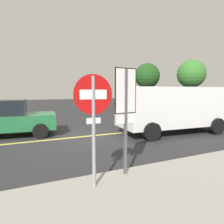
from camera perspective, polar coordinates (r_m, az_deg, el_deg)
The scene contains 9 objects.
ground_plane at distance 8.64m, azimuth -10.89°, elevation -7.42°, with size 80.00×80.00×0.00m, color #2D2D30.
sidewalk_curb at distance 3.87m, azimuth 9.94°, elevation -24.15°, with size 40.00×2.50×0.15m, color #9E9B93.
lane_marking_centre at distance 9.75m, azimuth 6.62°, elevation -5.75°, with size 28.00×0.16×0.01m, color #E0D14C.
stop_sign at distance 3.68m, azimuth -5.48°, elevation -0.46°, with size 0.76×0.07×2.34m.
speed_limit_sign at distance 4.25m, azimuth 4.02°, elevation 2.69°, with size 0.54×0.07×2.52m.
white_van at distance 9.76m, azimuth 17.56°, elevation 1.50°, with size 5.32×2.54×2.20m.
car_green_far_lane at distance 9.78m, azimuth -28.92°, elevation -1.62°, with size 4.26×2.34×1.64m.
tree_left_verge at distance 18.95m, azimuth 10.33°, elevation 10.28°, with size 2.38×2.38×4.63m.
tree_centre_verge at distance 23.03m, azimuth 22.33°, elevation 10.27°, with size 3.02×3.02×5.36m.
Camera 1 is at (-1.90, -8.19, 2.02)m, focal length 31.01 mm.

